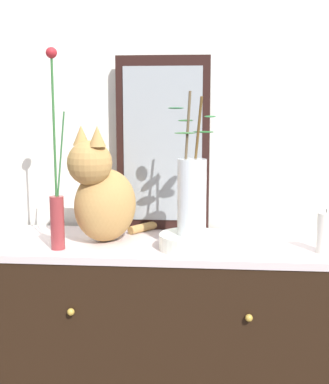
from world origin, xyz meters
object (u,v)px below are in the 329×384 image
at_px(mirror_leaning, 163,144).
at_px(bowl_porcelain, 191,242).
at_px(vase_slim_green, 57,200).
at_px(sideboard, 164,349).
at_px(candle_pillar, 325,233).
at_px(cat_sitting, 102,194).
at_px(vase_glass_clear, 192,194).

bearing_deg(mirror_leaning, bowl_porcelain, -66.51).
bearing_deg(vase_slim_green, bowl_porcelain, 4.82).
relative_size(vase_slim_green, bowl_porcelain, 3.04).
bearing_deg(sideboard, vase_slim_green, -161.02).
bearing_deg(candle_pillar, sideboard, 169.98).
relative_size(mirror_leaning, bowl_porcelain, 3.05).
bearing_deg(candle_pillar, vase_slim_green, -178.31).
relative_size(mirror_leaning, vase_slim_green, 1.00).
bearing_deg(candle_pillar, mirror_leaning, 152.61).
bearing_deg(vase_slim_green, candle_pillar, 1.69).
relative_size(cat_sitting, bowl_porcelain, 1.98).
bearing_deg(vase_glass_clear, candle_pillar, -1.66).
distance_m(mirror_leaning, candle_pillar, 0.68).
relative_size(bowl_porcelain, candle_pillar, 1.48).
xyz_separation_m(sideboard, cat_sitting, (-0.22, -0.01, 0.58)).
bearing_deg(vase_glass_clear, mirror_leaning, 113.54).
height_order(vase_glass_clear, candle_pillar, vase_glass_clear).
relative_size(cat_sitting, candle_pillar, 2.93).
xyz_separation_m(sideboard, vase_glass_clear, (0.10, -0.08, 0.60)).
xyz_separation_m(mirror_leaning, candle_pillar, (0.56, -0.29, -0.26)).
bearing_deg(sideboard, cat_sitting, -176.20).
bearing_deg(cat_sitting, mirror_leaning, 46.82).
xyz_separation_m(bowl_porcelain, candle_pillar, (0.44, -0.01, 0.04)).
bearing_deg(sideboard, bowl_porcelain, -40.20).
height_order(vase_slim_green, vase_glass_clear, vase_slim_green).
bearing_deg(cat_sitting, vase_glass_clear, -12.02).
relative_size(sideboard, bowl_porcelain, 5.94).
bearing_deg(cat_sitting, sideboard, 3.80).
distance_m(bowl_porcelain, vase_glass_clear, 0.16).
distance_m(mirror_leaning, cat_sitting, 0.33).
bearing_deg(mirror_leaning, cat_sitting, -133.18).
distance_m(sideboard, bowl_porcelain, 0.45).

